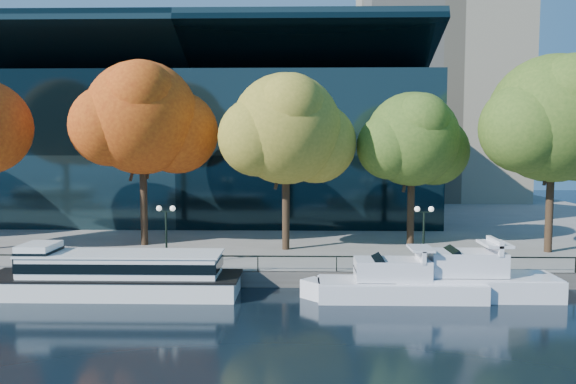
{
  "coord_description": "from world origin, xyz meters",
  "views": [
    {
      "loc": [
        7.74,
        -31.84,
        9.03
      ],
      "look_at": [
        6.81,
        8.0,
        5.65
      ],
      "focal_mm": 35.0,
      "sensor_mm": 36.0,
      "label": 1
    }
  ],
  "objects_px": {
    "tour_boat": "(107,273)",
    "cruiser_near": "(393,283)",
    "cruiser_far": "(466,279)",
    "tree_5": "(556,121)",
    "tree_4": "(414,141)",
    "tree_2": "(144,120)",
    "lamp_2": "(424,222)",
    "lamp_1": "(166,221)",
    "tree_3": "(288,131)"
  },
  "relations": [
    {
      "from": "tour_boat",
      "to": "cruiser_near",
      "type": "bearing_deg",
      "value": -1.57
    },
    {
      "from": "cruiser_far",
      "to": "tree_5",
      "type": "distance_m",
      "value": 15.95
    },
    {
      "from": "tree_4",
      "to": "tree_5",
      "type": "relative_size",
      "value": 0.83
    },
    {
      "from": "cruiser_near",
      "to": "tree_4",
      "type": "height_order",
      "value": "tree_4"
    },
    {
      "from": "tree_2",
      "to": "lamp_2",
      "type": "xyz_separation_m",
      "value": [
        20.36,
        -7.8,
        -6.96
      ]
    },
    {
      "from": "cruiser_near",
      "to": "lamp_1",
      "type": "relative_size",
      "value": 2.64
    },
    {
      "from": "tour_boat",
      "to": "tree_2",
      "type": "bearing_deg",
      "value": 93.9
    },
    {
      "from": "cruiser_far",
      "to": "lamp_2",
      "type": "bearing_deg",
      "value": 116.46
    },
    {
      "from": "tree_5",
      "to": "tree_3",
      "type": "bearing_deg",
      "value": 178.32
    },
    {
      "from": "lamp_2",
      "to": "lamp_1",
      "type": "bearing_deg",
      "value": 180.0
    },
    {
      "from": "lamp_2",
      "to": "tree_2",
      "type": "bearing_deg",
      "value": 159.05
    },
    {
      "from": "cruiser_near",
      "to": "lamp_1",
      "type": "xyz_separation_m",
      "value": [
        -14.24,
        4.05,
        3.02
      ]
    },
    {
      "from": "tour_boat",
      "to": "tree_3",
      "type": "height_order",
      "value": "tree_3"
    },
    {
      "from": "tour_boat",
      "to": "tree_4",
      "type": "relative_size",
      "value": 1.36
    },
    {
      "from": "tour_boat",
      "to": "cruiser_far",
      "type": "relative_size",
      "value": 1.53
    },
    {
      "from": "lamp_1",
      "to": "cruiser_near",
      "type": "bearing_deg",
      "value": -15.86
    },
    {
      "from": "cruiser_near",
      "to": "cruiser_far",
      "type": "height_order",
      "value": "cruiser_far"
    },
    {
      "from": "tour_boat",
      "to": "tree_3",
      "type": "xyz_separation_m",
      "value": [
        10.61,
        9.68,
        8.69
      ]
    },
    {
      "from": "tour_boat",
      "to": "tree_4",
      "type": "height_order",
      "value": "tree_4"
    },
    {
      "from": "lamp_2",
      "to": "tree_5",
      "type": "bearing_deg",
      "value": 27.29
    },
    {
      "from": "tour_boat",
      "to": "cruiser_far",
      "type": "distance_m",
      "value": 21.36
    },
    {
      "from": "tour_boat",
      "to": "tree_2",
      "type": "height_order",
      "value": "tree_2"
    },
    {
      "from": "tree_3",
      "to": "lamp_2",
      "type": "relative_size",
      "value": 3.32
    },
    {
      "from": "tour_boat",
      "to": "lamp_1",
      "type": "distance_m",
      "value": 5.22
    },
    {
      "from": "tree_4",
      "to": "tour_boat",
      "type": "bearing_deg",
      "value": -149.83
    },
    {
      "from": "cruiser_near",
      "to": "tree_4",
      "type": "xyz_separation_m",
      "value": [
        3.56,
        12.39,
        8.31
      ]
    },
    {
      "from": "cruiser_near",
      "to": "lamp_2",
      "type": "relative_size",
      "value": 2.64
    },
    {
      "from": "tree_5",
      "to": "lamp_1",
      "type": "distance_m",
      "value": 28.92
    },
    {
      "from": "tree_4",
      "to": "lamp_1",
      "type": "xyz_separation_m",
      "value": [
        -17.8,
        -8.34,
        -5.29
      ]
    },
    {
      "from": "cruiser_far",
      "to": "tree_4",
      "type": "xyz_separation_m",
      "value": [
        -0.84,
        11.91,
        8.15
      ]
    },
    {
      "from": "lamp_2",
      "to": "tree_4",
      "type": "bearing_deg",
      "value": 83.62
    },
    {
      "from": "tree_5",
      "to": "lamp_2",
      "type": "xyz_separation_m",
      "value": [
        -10.71,
        -5.52,
        -6.74
      ]
    },
    {
      "from": "tour_boat",
      "to": "lamp_1",
      "type": "xyz_separation_m",
      "value": [
        2.72,
        3.58,
        2.65
      ]
    },
    {
      "from": "cruiser_far",
      "to": "tree_2",
      "type": "distance_m",
      "value": 26.75
    },
    {
      "from": "cruiser_near",
      "to": "tree_4",
      "type": "distance_m",
      "value": 15.34
    },
    {
      "from": "cruiser_near",
      "to": "tree_5",
      "type": "height_order",
      "value": "tree_5"
    },
    {
      "from": "cruiser_far",
      "to": "lamp_2",
      "type": "xyz_separation_m",
      "value": [
        -1.77,
        3.57,
        2.86
      ]
    },
    {
      "from": "cruiser_near",
      "to": "cruiser_far",
      "type": "relative_size",
      "value": 0.99
    },
    {
      "from": "cruiser_far",
      "to": "tree_2",
      "type": "height_order",
      "value": "tree_2"
    },
    {
      "from": "cruiser_far",
      "to": "lamp_1",
      "type": "height_order",
      "value": "lamp_1"
    },
    {
      "from": "cruiser_far",
      "to": "tree_5",
      "type": "height_order",
      "value": "tree_5"
    },
    {
      "from": "tree_3",
      "to": "lamp_1",
      "type": "bearing_deg",
      "value": -142.27
    },
    {
      "from": "cruiser_near",
      "to": "tree_3",
      "type": "distance_m",
      "value": 15.02
    },
    {
      "from": "cruiser_far",
      "to": "tree_3",
      "type": "relative_size",
      "value": 0.81
    },
    {
      "from": "tree_4",
      "to": "tree_3",
      "type": "bearing_deg",
      "value": -167.25
    },
    {
      "from": "cruiser_near",
      "to": "tree_5",
      "type": "bearing_deg",
      "value": 35.67
    },
    {
      "from": "tour_boat",
      "to": "cruiser_near",
      "type": "height_order",
      "value": "tour_boat"
    },
    {
      "from": "cruiser_near",
      "to": "tree_5",
      "type": "distance_m",
      "value": 19.09
    },
    {
      "from": "tree_2",
      "to": "tree_5",
      "type": "height_order",
      "value": "same"
    },
    {
      "from": "cruiser_far",
      "to": "tree_3",
      "type": "height_order",
      "value": "tree_3"
    }
  ]
}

